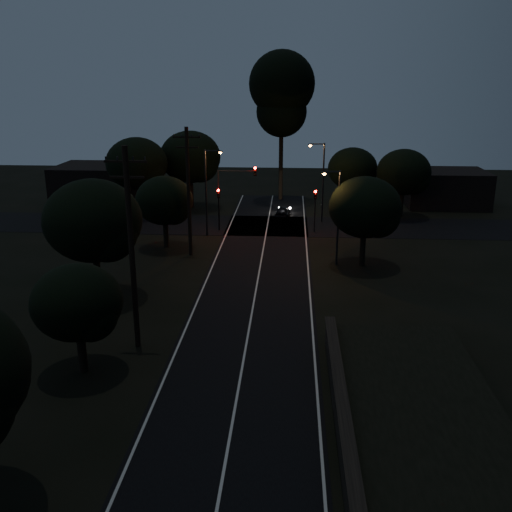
{
  "coord_description": "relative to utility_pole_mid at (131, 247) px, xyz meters",
  "views": [
    {
      "loc": [
        2.37,
        -13.21,
        14.28
      ],
      "look_at": [
        0.0,
        24.0,
        2.5
      ],
      "focal_mm": 40.0,
      "sensor_mm": 36.0,
      "label": 1
    }
  ],
  "objects": [
    {
      "name": "streetlight_c",
      "position": [
        11.83,
        15.0,
        -1.39
      ],
      "size": [
        1.46,
        0.26,
        7.5
      ],
      "color": "black",
      "rests_on": "ground"
    },
    {
      "name": "signal_right",
      "position": [
        10.6,
        24.99,
        -2.9
      ],
      "size": [
        0.28,
        0.35,
        4.1
      ],
      "color": "black",
      "rests_on": "ground"
    },
    {
      "name": "signal_left",
      "position": [
        1.4,
        24.99,
        -2.9
      ],
      "size": [
        0.28,
        0.35,
        4.1
      ],
      "color": "black",
      "rests_on": "ground"
    },
    {
      "name": "building_left",
      "position": [
        -14.0,
        37.0,
        -3.54
      ],
      "size": [
        10.0,
        8.0,
        4.4
      ],
      "primitive_type": "cube",
      "color": "black",
      "rests_on": "ground"
    },
    {
      "name": "tree_left_c",
      "position": [
        -4.27,
        6.87,
        -0.53
      ],
      "size": [
        6.37,
        6.37,
        8.05
      ],
      "color": "black",
      "rests_on": "ground"
    },
    {
      "name": "building_right",
      "position": [
        26.0,
        38.0,
        -3.74
      ],
      "size": [
        9.0,
        7.0,
        4.0
      ],
      "primitive_type": "cube",
      "color": "black",
      "rests_on": "ground"
    },
    {
      "name": "tree_far_nw",
      "position": [
        -2.76,
        34.86,
        -0.18
      ],
      "size": [
        6.78,
        6.78,
        8.59
      ],
      "color": "black",
      "rests_on": "ground"
    },
    {
      "name": "utility_pole_mid",
      "position": [
        0.0,
        0.0,
        0.0
      ],
      "size": [
        2.2,
        0.3,
        11.0
      ],
      "color": "black",
      "rests_on": "ground"
    },
    {
      "name": "tree_far_e",
      "position": [
        20.2,
        31.89,
        -1.13
      ],
      "size": [
        5.61,
        5.61,
        7.12
      ],
      "color": "black",
      "rests_on": "ground"
    },
    {
      "name": "streetlight_a",
      "position": [
        0.69,
        23.0,
        -1.1
      ],
      "size": [
        1.66,
        0.26,
        8.0
      ],
      "color": "black",
      "rests_on": "ground"
    },
    {
      "name": "retaining_wall",
      "position": [
        13.74,
        -12.0,
        -5.12
      ],
      "size": [
        6.93,
        26.0,
        1.6
      ],
      "color": "black",
      "rests_on": "ground"
    },
    {
      "name": "tree_far_w",
      "position": [
        -7.77,
        30.87,
        -0.38
      ],
      "size": [
        6.47,
        6.47,
        8.25
      ],
      "color": "black",
      "rests_on": "ground"
    },
    {
      "name": "streetlight_b",
      "position": [
        11.31,
        29.0,
        -1.1
      ],
      "size": [
        1.66,
        0.26,
        8.0
      ],
      "color": "black",
      "rests_on": "ground"
    },
    {
      "name": "car",
      "position": [
        7.45,
        31.0,
        -5.17
      ],
      "size": [
        1.68,
        3.47,
        1.14
      ],
      "primitive_type": "imported",
      "rotation": [
        0.0,
        0.0,
        3.04
      ],
      "color": "black",
      "rests_on": "ground"
    },
    {
      "name": "tall_pine",
      "position": [
        7.0,
        40.0,
        6.71
      ],
      "size": [
        7.59,
        7.59,
        17.25
      ],
      "color": "black",
      "rests_on": "ground"
    },
    {
      "name": "tree_left_d",
      "position": [
        -2.33,
        18.9,
        -1.69
      ],
      "size": [
        4.93,
        4.93,
        6.25
      ],
      "color": "black",
      "rests_on": "ground"
    },
    {
      "name": "tree_left_b",
      "position": [
        -1.84,
        -3.09,
        -2.08
      ],
      "size": [
        4.45,
        4.45,
        5.65
      ],
      "color": "black",
      "rests_on": "ground"
    },
    {
      "name": "tree_right_a",
      "position": [
        14.2,
        14.89,
        -1.16
      ],
      "size": [
        5.55,
        5.55,
        7.05
      ],
      "color": "black",
      "rests_on": "ground"
    },
    {
      "name": "utility_pole_far",
      "position": [
        0.0,
        17.0,
        -0.25
      ],
      "size": [
        2.2,
        0.3,
        10.5
      ],
      "color": "black",
      "rests_on": "ground"
    },
    {
      "name": "road_surface",
      "position": [
        6.0,
        16.12,
        -5.73
      ],
      "size": [
        60.0,
        70.0,
        0.03
      ],
      "color": "black",
      "rests_on": "ground"
    },
    {
      "name": "signal_mast",
      "position": [
        3.09,
        24.99,
        -1.4
      ],
      "size": [
        3.7,
        0.35,
        6.25
      ],
      "color": "black",
      "rests_on": "ground"
    },
    {
      "name": "tree_far_ne",
      "position": [
        15.19,
        34.89,
        -1.29
      ],
      "size": [
        5.44,
        5.44,
        6.89
      ],
      "color": "black",
      "rests_on": "ground"
    }
  ]
}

